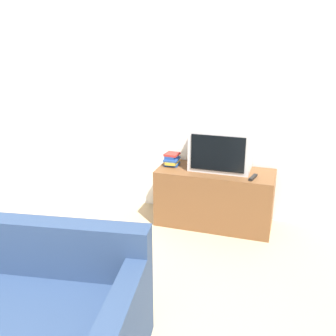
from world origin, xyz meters
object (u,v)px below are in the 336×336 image
tv_stand (215,198)px  remote_on_stand (253,177)px  television (221,149)px  book_stack (172,159)px

tv_stand → remote_on_stand: size_ratio=6.90×
tv_stand → television: bearing=65.2°
television → book_stack: television is taller
tv_stand → television: television is taller
tv_stand → remote_on_stand: bearing=-16.5°
book_stack → remote_on_stand: book_stack is taller
television → remote_on_stand: television is taller
television → remote_on_stand: (0.36, -0.19, -0.21)m
book_stack → tv_stand: bearing=-4.5°
television → book_stack: size_ratio=2.83×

